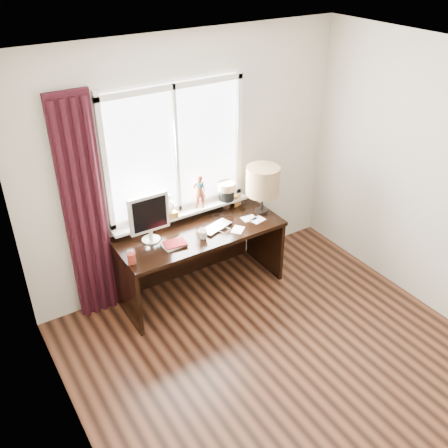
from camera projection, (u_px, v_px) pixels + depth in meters
floor at (307, 386)px, 4.25m from camera, size 3.50×4.00×0.00m
ceiling at (345, 80)px, 2.91m from camera, size 3.50×4.00×0.00m
wall_back at (189, 165)px, 5.04m from camera, size 3.50×0.00×2.60m
wall_left at (86, 359)px, 2.79m from camera, size 0.00×4.00×2.60m
laptop at (217, 227)px, 5.03m from camera, size 0.39×0.31×0.03m
mug at (203, 234)px, 4.85m from camera, size 0.13×0.13×0.10m
red_cup at (131, 258)px, 4.50m from camera, size 0.08×0.08×0.10m
window at (180, 169)px, 4.93m from camera, size 1.52×0.22×1.40m
curtain at (85, 214)px, 4.55m from camera, size 0.38×0.09×2.25m
desk at (196, 246)px, 5.20m from camera, size 1.70×0.70×0.75m
monitor at (149, 215)px, 4.70m from camera, size 0.40×0.18×0.49m
notebook_stack at (174, 244)px, 4.76m from camera, size 0.24×0.18×0.03m
brush_holder at (226, 202)px, 5.39m from camera, size 0.09×0.09×0.25m
icon_frame at (238, 201)px, 5.40m from camera, size 0.10×0.04×0.13m
table_lamp at (263, 181)px, 5.14m from camera, size 0.35×0.35×0.52m
loose_papers at (248, 222)px, 5.13m from camera, size 0.46×0.28×0.00m
desk_cables at (222, 219)px, 5.18m from camera, size 0.32×0.34×0.01m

